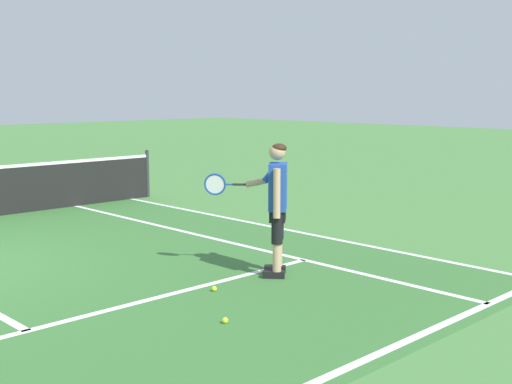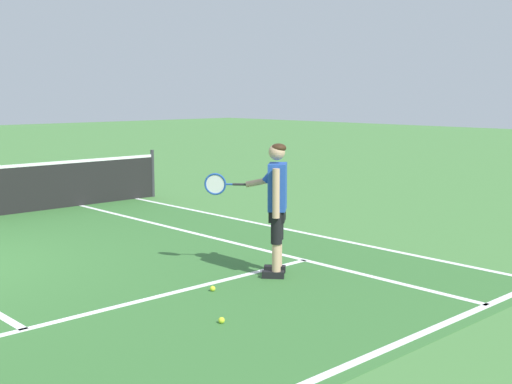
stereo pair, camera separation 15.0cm
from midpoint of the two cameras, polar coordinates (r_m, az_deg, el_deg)
line_service at (r=7.18m, az=-18.52°, el=-11.02°), size 8.23×0.10×0.01m
line_singles_right at (r=10.82m, az=-2.52°, el=-4.09°), size 0.10×9.18×0.01m
line_doubles_right at (r=11.74m, az=2.58°, el=-3.09°), size 0.10×9.18×0.01m
tennis_player at (r=8.57m, az=2.15°, el=-0.68°), size 0.69×1.18×1.71m
tennis_ball_near_feet at (r=8.08m, az=-3.17°, el=-8.20°), size 0.07×0.07×0.07m
tennis_ball_by_baseline at (r=7.00m, az=-2.33°, el=-10.84°), size 0.07×0.07×0.07m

